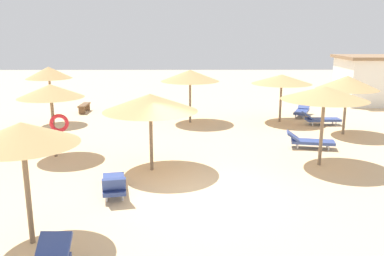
{
  "coord_description": "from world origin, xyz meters",
  "views": [
    {
      "loc": [
        -0.09,
        -11.22,
        4.58
      ],
      "look_at": [
        0.0,
        3.0,
        1.2
      ],
      "focal_mm": 37.46,
      "sensor_mm": 36.0,
      "label": 1
    }
  ],
  "objects_px": {
    "parasol_1": "(22,134)",
    "parasol_2": "(282,79)",
    "parasol_8": "(190,76)",
    "parasol_4": "(347,83)",
    "lounger_0": "(114,184)",
    "bench_0": "(84,107)",
    "parasol_0": "(150,103)",
    "parasol_3": "(325,93)",
    "parasol_6": "(49,73)",
    "parasol_7": "(51,92)",
    "beach_cabana": "(368,80)",
    "lounger_4": "(320,119)",
    "lounger_2": "(302,111)",
    "lounger_3": "(309,141)"
  },
  "relations": [
    {
      "from": "parasol_1",
      "to": "parasol_2",
      "type": "relative_size",
      "value": 0.89
    },
    {
      "from": "parasol_8",
      "to": "parasol_4",
      "type": "bearing_deg",
      "value": -19.92
    },
    {
      "from": "lounger_0",
      "to": "bench_0",
      "type": "bearing_deg",
      "value": 107.96
    },
    {
      "from": "parasol_0",
      "to": "parasol_3",
      "type": "distance_m",
      "value": 5.95
    },
    {
      "from": "parasol_6",
      "to": "bench_0",
      "type": "bearing_deg",
      "value": 73.53
    },
    {
      "from": "parasol_3",
      "to": "parasol_7",
      "type": "distance_m",
      "value": 9.78
    },
    {
      "from": "parasol_8",
      "to": "beach_cabana",
      "type": "xyz_separation_m",
      "value": [
        11.72,
        5.74,
        -0.86
      ]
    },
    {
      "from": "parasol_4",
      "to": "parasol_6",
      "type": "relative_size",
      "value": 0.95
    },
    {
      "from": "parasol_0",
      "to": "parasol_6",
      "type": "bearing_deg",
      "value": 128.57
    },
    {
      "from": "parasol_4",
      "to": "bench_0",
      "type": "xyz_separation_m",
      "value": [
        -13.36,
        5.35,
        -2.04
      ]
    },
    {
      "from": "parasol_3",
      "to": "lounger_4",
      "type": "distance_m",
      "value": 7.05
    },
    {
      "from": "parasol_8",
      "to": "lounger_4",
      "type": "height_order",
      "value": "parasol_8"
    },
    {
      "from": "parasol_7",
      "to": "lounger_0",
      "type": "xyz_separation_m",
      "value": [
        2.9,
        -3.74,
        -2.14
      ]
    },
    {
      "from": "parasol_3",
      "to": "lounger_2",
      "type": "height_order",
      "value": "parasol_3"
    },
    {
      "from": "parasol_1",
      "to": "parasol_7",
      "type": "distance_m",
      "value": 6.65
    },
    {
      "from": "lounger_0",
      "to": "parasol_8",
      "type": "bearing_deg",
      "value": 77.04
    },
    {
      "from": "parasol_3",
      "to": "beach_cabana",
      "type": "xyz_separation_m",
      "value": [
        7.13,
        12.75,
        -0.98
      ]
    },
    {
      "from": "parasol_7",
      "to": "parasol_2",
      "type": "bearing_deg",
      "value": 31.59
    },
    {
      "from": "lounger_2",
      "to": "lounger_3",
      "type": "distance_m",
      "value": 6.69
    },
    {
      "from": "lounger_3",
      "to": "beach_cabana",
      "type": "relative_size",
      "value": 0.49
    },
    {
      "from": "parasol_2",
      "to": "lounger_0",
      "type": "height_order",
      "value": "parasol_2"
    },
    {
      "from": "parasol_8",
      "to": "lounger_3",
      "type": "height_order",
      "value": "parasol_8"
    },
    {
      "from": "parasol_6",
      "to": "parasol_2",
      "type": "bearing_deg",
      "value": 1.71
    },
    {
      "from": "lounger_0",
      "to": "lounger_2",
      "type": "distance_m",
      "value": 14.17
    },
    {
      "from": "parasol_2",
      "to": "lounger_3",
      "type": "bearing_deg",
      "value": -89.06
    },
    {
      "from": "parasol_2",
      "to": "parasol_8",
      "type": "xyz_separation_m",
      "value": [
        -4.75,
        -0.14,
        0.2
      ]
    },
    {
      "from": "lounger_2",
      "to": "beach_cabana",
      "type": "distance_m",
      "value": 6.9
    },
    {
      "from": "parasol_6",
      "to": "lounger_0",
      "type": "bearing_deg",
      "value": -62.53
    },
    {
      "from": "parasol_4",
      "to": "parasol_0",
      "type": "bearing_deg",
      "value": -149.72
    },
    {
      "from": "parasol_2",
      "to": "lounger_0",
      "type": "bearing_deg",
      "value": -125.41
    },
    {
      "from": "beach_cabana",
      "to": "parasol_7",
      "type": "bearing_deg",
      "value": -145.28
    },
    {
      "from": "lounger_0",
      "to": "lounger_4",
      "type": "bearing_deg",
      "value": 45.44
    },
    {
      "from": "parasol_7",
      "to": "beach_cabana",
      "type": "height_order",
      "value": "beach_cabana"
    },
    {
      "from": "lounger_4",
      "to": "beach_cabana",
      "type": "distance_m",
      "value": 8.27
    },
    {
      "from": "parasol_1",
      "to": "parasol_3",
      "type": "height_order",
      "value": "parasol_3"
    },
    {
      "from": "parasol_0",
      "to": "parasol_6",
      "type": "distance_m",
      "value": 9.32
    },
    {
      "from": "parasol_8",
      "to": "lounger_0",
      "type": "xyz_separation_m",
      "value": [
        -2.23,
        -9.67,
        -2.13
      ]
    },
    {
      "from": "parasol_1",
      "to": "parasol_3",
      "type": "distance_m",
      "value": 9.77
    },
    {
      "from": "lounger_4",
      "to": "bench_0",
      "type": "relative_size",
      "value": 1.28
    },
    {
      "from": "parasol_1",
      "to": "beach_cabana",
      "type": "bearing_deg",
      "value": 49.88
    },
    {
      "from": "lounger_3",
      "to": "parasol_0",
      "type": "bearing_deg",
      "value": -157.21
    },
    {
      "from": "lounger_0",
      "to": "lounger_3",
      "type": "xyz_separation_m",
      "value": [
        7.06,
        4.76,
        -0.01
      ]
    },
    {
      "from": "parasol_0",
      "to": "parasol_2",
      "type": "bearing_deg",
      "value": 51.47
    },
    {
      "from": "parasol_4",
      "to": "lounger_0",
      "type": "relative_size",
      "value": 1.44
    },
    {
      "from": "parasol_0",
      "to": "lounger_3",
      "type": "xyz_separation_m",
      "value": [
        6.17,
        2.59,
        -2.03
      ]
    },
    {
      "from": "parasol_3",
      "to": "parasol_7",
      "type": "relative_size",
      "value": 1.08
    },
    {
      "from": "parasol_8",
      "to": "beach_cabana",
      "type": "bearing_deg",
      "value": 26.09
    },
    {
      "from": "parasol_6",
      "to": "lounger_3",
      "type": "height_order",
      "value": "parasol_6"
    },
    {
      "from": "parasol_0",
      "to": "lounger_0",
      "type": "bearing_deg",
      "value": -112.35
    },
    {
      "from": "parasol_1",
      "to": "bench_0",
      "type": "bearing_deg",
      "value": 100.08
    }
  ]
}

